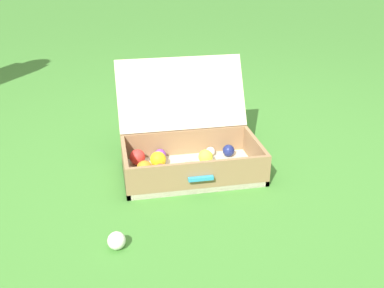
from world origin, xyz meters
TOP-DOWN VIEW (x-y plane):
  - ground_plane at (0.00, 0.00)m, footprint 16.00×16.00m
  - open_suitcase at (-0.01, 0.13)m, footprint 0.64×0.58m
  - stray_ball_on_grass at (-0.37, -0.44)m, footprint 0.07×0.07m

SIDE VIEW (x-z plane):
  - ground_plane at x=0.00m, z-range 0.00..0.00m
  - stray_ball_on_grass at x=-0.37m, z-range 0.00..0.07m
  - open_suitcase at x=-0.01m, z-range -0.13..0.35m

